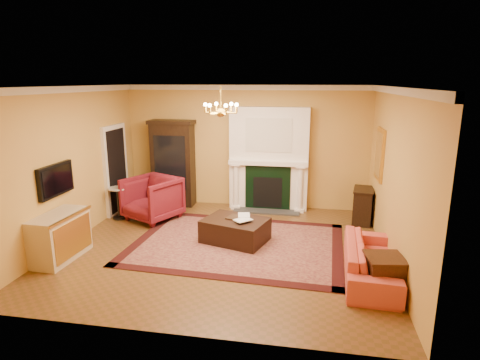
% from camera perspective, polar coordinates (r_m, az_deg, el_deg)
% --- Properties ---
extents(floor, '(6.00, 5.50, 0.02)m').
position_cam_1_polar(floor, '(7.78, -2.51, -9.61)').
color(floor, brown).
rests_on(floor, ground).
extents(ceiling, '(6.00, 5.50, 0.02)m').
position_cam_1_polar(ceiling, '(7.13, -2.78, 13.22)').
color(ceiling, silver).
rests_on(ceiling, wall_back).
extents(wall_back, '(6.00, 0.02, 3.00)m').
position_cam_1_polar(wall_back, '(9.98, 0.81, 4.73)').
color(wall_back, gold).
rests_on(wall_back, floor).
extents(wall_front, '(6.00, 0.02, 3.00)m').
position_cam_1_polar(wall_front, '(4.76, -9.89, -5.92)').
color(wall_front, gold).
rests_on(wall_front, floor).
extents(wall_left, '(0.02, 5.50, 3.00)m').
position_cam_1_polar(wall_left, '(8.48, -22.92, 1.97)').
color(wall_left, gold).
rests_on(wall_left, floor).
extents(wall_right, '(0.02, 5.50, 3.00)m').
position_cam_1_polar(wall_right, '(7.29, 21.14, 0.32)').
color(wall_right, gold).
rests_on(wall_right, floor).
extents(fireplace, '(1.90, 0.70, 2.50)m').
position_cam_1_polar(fireplace, '(9.77, 4.11, 2.68)').
color(fireplace, white).
rests_on(fireplace, wall_back).
extents(crown_molding, '(6.00, 5.50, 0.12)m').
position_cam_1_polar(crown_molding, '(8.07, -1.25, 12.82)').
color(crown_molding, silver).
rests_on(crown_molding, ceiling).
extents(doorway, '(0.08, 1.05, 2.10)m').
position_cam_1_polar(doorway, '(9.98, -17.21, 1.45)').
color(doorway, silver).
rests_on(doorway, wall_left).
extents(tv_panel, '(0.09, 0.95, 0.58)m').
position_cam_1_polar(tv_panel, '(7.99, -24.72, 0.01)').
color(tv_panel, black).
rests_on(tv_panel, wall_left).
extents(gilt_mirror, '(0.06, 0.76, 1.05)m').
position_cam_1_polar(gilt_mirror, '(8.60, 19.23, 3.47)').
color(gilt_mirror, gold).
rests_on(gilt_mirror, wall_right).
extents(chandelier, '(0.63, 0.55, 0.53)m').
position_cam_1_polar(chandelier, '(7.15, -2.74, 10.00)').
color(chandelier, gold).
rests_on(chandelier, ceiling).
extents(oriental_rug, '(4.16, 3.21, 0.02)m').
position_cam_1_polar(oriental_rug, '(7.92, -0.38, -9.03)').
color(oriental_rug, '#430E19').
rests_on(oriental_rug, floor).
extents(china_cabinet, '(1.03, 0.47, 2.06)m').
position_cam_1_polar(china_cabinet, '(10.25, -9.48, 2.12)').
color(china_cabinet, black).
rests_on(china_cabinet, floor).
extents(wingback_armchair, '(1.38, 1.35, 1.08)m').
position_cam_1_polar(wingback_armchair, '(9.32, -12.41, -2.30)').
color(wingback_armchair, maroon).
rests_on(wingback_armchair, floor).
extents(pedestal_table, '(0.41, 0.41, 0.74)m').
position_cam_1_polar(pedestal_table, '(9.59, -16.92, -2.84)').
color(pedestal_table, black).
rests_on(pedestal_table, floor).
extents(commode, '(0.58, 1.14, 0.83)m').
position_cam_1_polar(commode, '(7.84, -24.26, -7.36)').
color(commode, '#C5B490').
rests_on(commode, floor).
extents(coral_sofa, '(0.70, 2.04, 0.79)m').
position_cam_1_polar(coral_sofa, '(6.86, 18.16, -10.03)').
color(coral_sofa, '#C1473D').
rests_on(coral_sofa, floor).
extents(end_table, '(0.56, 0.56, 0.58)m').
position_cam_1_polar(end_table, '(6.45, 19.72, -12.79)').
color(end_table, '#3D1E10').
rests_on(end_table, floor).
extents(console_table, '(0.48, 0.73, 0.76)m').
position_cam_1_polar(console_table, '(9.34, 17.02, -3.62)').
color(console_table, black).
rests_on(console_table, floor).
extents(leather_ottoman, '(1.39, 1.17, 0.44)m').
position_cam_1_polar(leather_ottoman, '(7.95, -0.68, -7.13)').
color(leather_ottoman, black).
rests_on(leather_ottoman, oriental_rug).
extents(ottoman_tray, '(0.48, 0.42, 0.03)m').
position_cam_1_polar(ottoman_tray, '(7.93, -0.33, -5.40)').
color(ottoman_tray, black).
rests_on(ottoman_tray, leather_ottoman).
extents(book_a, '(0.23, 0.07, 0.31)m').
position_cam_1_polar(book_a, '(7.93, -0.28, -4.10)').
color(book_a, gray).
rests_on(book_a, ottoman_tray).
extents(book_b, '(0.19, 0.19, 0.33)m').
position_cam_1_polar(book_b, '(7.77, -0.08, -4.44)').
color(book_b, gray).
rests_on(book_b, ottoman_tray).
extents(topiary_left, '(0.18, 0.18, 0.48)m').
position_cam_1_polar(topiary_left, '(9.79, -0.54, 4.51)').
color(topiary_left, gray).
rests_on(topiary_left, fireplace).
extents(topiary_right, '(0.14, 0.14, 0.39)m').
position_cam_1_polar(topiary_right, '(9.64, 8.33, 3.92)').
color(topiary_right, gray).
rests_on(topiary_right, fireplace).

